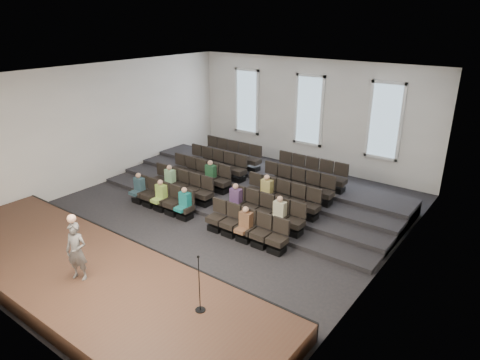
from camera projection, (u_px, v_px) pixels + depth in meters
name	position (u px, v px, depth m)	size (l,w,h in m)	color
ground	(211.00, 218.00, 15.27)	(14.00, 14.00, 0.00)	black
ceiling	(208.00, 75.00, 13.45)	(12.00, 14.00, 0.02)	white
wall_back	(309.00, 114.00, 19.60)	(12.00, 0.04, 5.00)	white
wall_left	(99.00, 125.00, 17.72)	(0.04, 14.00, 5.00)	white
wall_right	(387.00, 193.00, 11.00)	(0.04, 14.00, 5.00)	white
stage	(87.00, 278.00, 11.37)	(11.80, 3.60, 0.50)	#3E271A
stage_lip	(139.00, 250.00, 12.69)	(11.80, 0.06, 0.52)	black
risers	(261.00, 186.00, 17.56)	(11.80, 4.80, 0.60)	black
seating_rows	(237.00, 187.00, 16.17)	(6.80, 4.70, 1.67)	black
windows	(309.00, 110.00, 19.47)	(8.44, 0.10, 3.24)	white
audience	(208.00, 193.00, 15.33)	(6.05, 2.64, 1.10)	#95BF4C
speaker	(77.00, 251.00, 10.66)	(0.56, 0.37, 1.55)	#5D5A58
mic_stand	(200.00, 295.00, 9.58)	(0.24, 0.24, 1.44)	black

